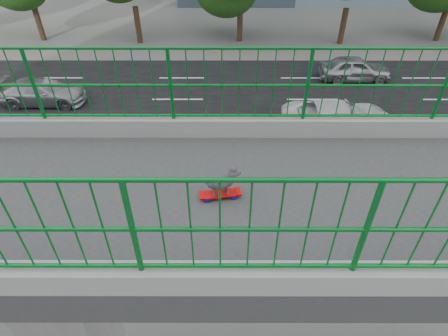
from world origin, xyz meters
name	(u,v)px	position (x,y,z in m)	size (l,w,h in m)	color
road	(172,126)	(-13.00, 0.00, 0.01)	(18.00, 90.00, 0.02)	black
footbridge	(51,276)	(0.00, 0.00, 5.22)	(3.00, 24.00, 7.00)	#2D2D2F
railing	(4,180)	(0.00, 0.00, 7.21)	(3.00, 24.00, 1.42)	gray
skateboard	(220,194)	(0.08, 2.73, 7.05)	(0.24, 0.55, 0.07)	#F10908
poodle	(222,181)	(0.07, 2.76, 7.27)	(0.23, 0.45, 0.38)	#302C32
car_2	(340,119)	(-12.40, 8.60, 0.81)	(2.67, 5.80, 1.61)	silver
car_3	(42,92)	(-15.60, -7.68, 0.70)	(1.96, 4.82, 1.40)	#9B9BA0
car_4	(355,68)	(-18.80, 11.14, 0.76)	(1.81, 4.49, 1.53)	#9B9BA0
car_5	(2,210)	(-6.00, -5.36, 0.73)	(1.55, 4.43, 1.46)	silver
car_6	(265,159)	(-9.20, 4.54, 0.71)	(2.35, 5.09, 1.41)	silver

